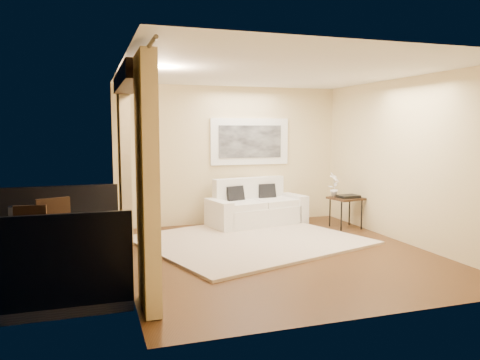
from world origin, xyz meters
TOP-DOWN VIEW (x-y plane):
  - floor at (0.00, 0.00)m, footprint 5.00×5.00m
  - room_shell at (-2.13, 0.00)m, footprint 5.00×6.40m
  - balcony at (-3.31, 0.00)m, footprint 1.81×2.60m
  - curtains at (-2.11, 0.00)m, footprint 0.16×4.80m
  - artwork at (0.40, 2.46)m, footprint 1.62×0.07m
  - rug at (-0.16, 0.86)m, footprint 4.05×3.78m
  - sofa at (0.39, 2.09)m, footprint 2.02×1.19m
  - side_table at (1.93, 1.32)m, footprint 0.62×0.62m
  - tray at (1.95, 1.27)m, footprint 0.41×0.32m
  - orchid at (1.76, 1.47)m, footprint 0.29×0.27m
  - bistro_table at (-3.43, 0.20)m, footprint 0.60×0.60m
  - balcony_chair_far at (-3.39, 0.08)m, footprint 0.43×0.44m
  - balcony_chair_near at (-3.10, -0.02)m, footprint 0.54×0.55m
  - ice_bucket at (-3.60, 0.27)m, footprint 0.18×0.18m
  - candle at (-3.34, 0.30)m, footprint 0.06×0.06m
  - vase at (-3.48, 0.05)m, footprint 0.04×0.04m
  - glass_a at (-3.28, 0.07)m, footprint 0.06×0.06m
  - glass_b at (-3.25, 0.23)m, footprint 0.06×0.06m

SIDE VIEW (x-z plane):
  - floor at x=0.00m, z-range 0.00..0.00m
  - rug at x=-0.16m, z-range 0.00..0.04m
  - balcony at x=-3.31m, z-range -0.41..0.76m
  - sofa at x=0.39m, z-range -0.13..0.78m
  - balcony_chair_far at x=-3.39m, z-range 0.07..0.98m
  - side_table at x=1.93m, z-range 0.23..0.82m
  - balcony_chair_near at x=-3.10m, z-range 0.08..1.06m
  - bistro_table at x=-3.43m, z-range 0.25..0.92m
  - tray at x=1.95m, z-range 0.58..0.63m
  - candle at x=-3.34m, z-range 0.67..0.74m
  - glass_a at x=-3.28m, z-range 0.67..0.79m
  - glass_b at x=-3.25m, z-range 0.67..0.79m
  - vase at x=-3.48m, z-range 0.67..0.85m
  - ice_bucket at x=-3.60m, z-range 0.67..0.87m
  - orchid at x=1.76m, z-range 0.58..1.05m
  - curtains at x=-2.11m, z-range 0.02..2.66m
  - artwork at x=0.40m, z-range 1.16..2.08m
  - room_shell at x=-2.13m, z-range 0.02..5.02m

